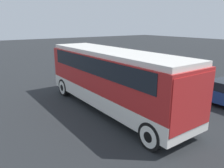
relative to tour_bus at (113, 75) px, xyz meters
The scene contains 3 objects.
ground_plane 1.97m from the tour_bus, behind, with size 120.00×120.00×0.00m, color #26282B.
tour_bus is the anchor object (origin of this frame).
parked_car_near 9.06m from the tour_bus, 111.22° to the left, with size 4.37×1.86×1.37m.
Camera 1 is at (9.15, -6.53, 4.59)m, focal length 35.00 mm.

